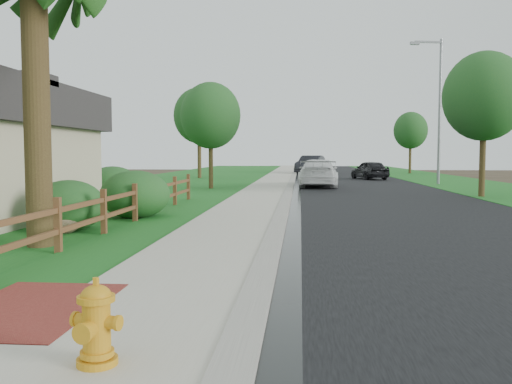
# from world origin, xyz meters

# --- Properties ---
(ground) EXTENTS (120.00, 120.00, 0.00)m
(ground) POSITION_xyz_m (0.00, 0.00, 0.00)
(ground) COLOR #32281B
(road) EXTENTS (8.00, 90.00, 0.02)m
(road) POSITION_xyz_m (4.60, 35.00, 0.01)
(road) COLOR black
(road) RESTS_ON ground
(curb) EXTENTS (0.40, 90.00, 0.12)m
(curb) POSITION_xyz_m (0.40, 35.00, 0.06)
(curb) COLOR gray
(curb) RESTS_ON ground
(wet_gutter) EXTENTS (0.50, 90.00, 0.00)m
(wet_gutter) POSITION_xyz_m (0.75, 35.00, 0.02)
(wet_gutter) COLOR black
(wet_gutter) RESTS_ON road
(sidewalk) EXTENTS (2.20, 90.00, 0.10)m
(sidewalk) POSITION_xyz_m (-0.90, 35.00, 0.05)
(sidewalk) COLOR #AEA897
(sidewalk) RESTS_ON ground
(grass_strip) EXTENTS (1.60, 90.00, 0.06)m
(grass_strip) POSITION_xyz_m (-2.80, 35.00, 0.03)
(grass_strip) COLOR #18551D
(grass_strip) RESTS_ON ground
(lawn_near) EXTENTS (9.00, 90.00, 0.04)m
(lawn_near) POSITION_xyz_m (-8.00, 35.00, 0.02)
(lawn_near) COLOR #18551D
(lawn_near) RESTS_ON ground
(verge_far) EXTENTS (6.00, 90.00, 0.04)m
(verge_far) POSITION_xyz_m (11.50, 35.00, 0.02)
(verge_far) COLOR #18551D
(verge_far) RESTS_ON ground
(brick_patch) EXTENTS (1.60, 2.40, 0.11)m
(brick_patch) POSITION_xyz_m (-2.20, -1.00, 0.06)
(brick_patch) COLOR maroon
(brick_patch) RESTS_ON ground
(ranch_fence) EXTENTS (0.12, 16.92, 1.10)m
(ranch_fence) POSITION_xyz_m (-3.60, 6.40, 0.62)
(ranch_fence) COLOR #55371C
(ranch_fence) RESTS_ON ground
(fire_hydrant) EXTENTS (0.50, 0.40, 0.76)m
(fire_hydrant) POSITION_xyz_m (-0.77, -2.62, 0.45)
(fire_hydrant) COLOR orange
(fire_hydrant) RESTS_ON sidewalk
(white_suv) EXTENTS (2.41, 5.54, 1.59)m
(white_suv) POSITION_xyz_m (2.00, 24.55, 0.81)
(white_suv) COLOR white
(white_suv) RESTS_ON road
(dark_car_mid) EXTENTS (2.76, 4.44, 1.41)m
(dark_car_mid) POSITION_xyz_m (6.20, 34.45, 0.73)
(dark_car_mid) COLOR black
(dark_car_mid) RESTS_ON road
(dark_car_far) EXTENTS (3.25, 5.67, 1.77)m
(dark_car_far) POSITION_xyz_m (2.00, 45.45, 0.90)
(dark_car_far) COLOR black
(dark_car_far) RESTS_ON road
(streetlight) EXTENTS (2.08, 0.57, 9.04)m
(streetlight) POSITION_xyz_m (9.49, 27.88, 5.12)
(streetlight) COLOR gray
(streetlight) RESTS_ON ground
(boulder) EXTENTS (0.99, 0.76, 0.64)m
(boulder) POSITION_xyz_m (-4.70, 5.35, 0.32)
(boulder) COLOR brown
(boulder) RESTS_ON ground
(shrub_b) EXTENTS (2.25, 2.25, 1.43)m
(shrub_b) POSITION_xyz_m (-3.90, 8.59, 0.72)
(shrub_b) COLOR #1B4D21
(shrub_b) RESTS_ON ground
(shrub_c) EXTENTS (2.31, 2.31, 1.28)m
(shrub_c) POSITION_xyz_m (-4.72, 5.82, 0.64)
(shrub_c) COLOR #1B4D21
(shrub_c) RESTS_ON ground
(shrub_d) EXTENTS (2.45, 2.45, 1.43)m
(shrub_d) POSITION_xyz_m (-6.50, 14.00, 0.72)
(shrub_d) COLOR #1B4D21
(shrub_d) RESTS_ON ground
(tree_near_left) EXTENTS (3.28, 3.28, 5.81)m
(tree_near_left) POSITION_xyz_m (-3.90, 22.24, 3.99)
(tree_near_left) COLOR #362516
(tree_near_left) RESTS_ON ground
(tree_near_right) EXTENTS (3.56, 3.56, 6.41)m
(tree_near_right) POSITION_xyz_m (9.00, 17.66, 4.44)
(tree_near_right) COLOR #362516
(tree_near_right) RESTS_ON ground
(tree_mid_left) EXTENTS (3.99, 3.99, 7.13)m
(tree_mid_left) POSITION_xyz_m (-6.97, 35.24, 4.92)
(tree_mid_left) COLOR #362516
(tree_mid_left) RESTS_ON ground
(tree_far_right) EXTENTS (3.27, 3.27, 6.04)m
(tree_far_right) POSITION_xyz_m (11.69, 47.09, 4.22)
(tree_far_right) COLOR #362516
(tree_far_right) RESTS_ON ground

